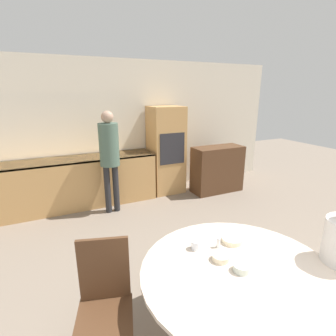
# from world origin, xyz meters

# --- Properties ---
(wall_back) EXTENTS (6.81, 0.05, 2.60)m
(wall_back) POSITION_xyz_m (0.00, 4.77, 1.30)
(wall_back) COLOR silver
(wall_back) RESTS_ON ground_plane
(kitchen_counter) EXTENTS (2.95, 0.60, 0.89)m
(kitchen_counter) POSITION_xyz_m (-1.08, 4.43, 0.46)
(kitchen_counter) COLOR tan
(kitchen_counter) RESTS_ON ground_plane
(oven_unit) EXTENTS (0.64, 0.59, 1.74)m
(oven_unit) POSITION_xyz_m (0.75, 4.43, 0.87)
(oven_unit) COLOR tan
(oven_unit) RESTS_ON ground_plane
(sideboard) EXTENTS (1.04, 0.45, 0.94)m
(sideboard) POSITION_xyz_m (1.70, 3.97, 0.47)
(sideboard) COLOR #51331E
(sideboard) RESTS_ON ground_plane
(dining_table) EXTENTS (1.47, 1.47, 0.74)m
(dining_table) POSITION_xyz_m (-0.23, 1.00, 0.55)
(dining_table) COLOR #51331E
(dining_table) RESTS_ON ground_plane
(chair_far_left) EXTENTS (0.50, 0.50, 0.99)m
(chair_far_left) POSITION_xyz_m (-1.16, 1.38, 0.55)
(chair_far_left) COLOR #51331E
(chair_far_left) RESTS_ON ground_plane
(person_standing) EXTENTS (0.32, 0.32, 1.72)m
(person_standing) POSITION_xyz_m (-0.50, 3.93, 1.08)
(person_standing) COLOR #262628
(person_standing) RESTS_ON ground_plane
(cup) EXTENTS (0.08, 0.08, 0.08)m
(cup) POSITION_xyz_m (-0.38, 1.38, 0.78)
(cup) COLOR silver
(cup) RESTS_ON dining_table
(bowl_near) EXTENTS (0.18, 0.18, 0.04)m
(bowl_near) POSITION_xyz_m (-0.04, 1.33, 0.76)
(bowl_near) COLOR beige
(bowl_near) RESTS_ON dining_table
(bowl_centre) EXTENTS (0.12, 0.12, 0.05)m
(bowl_centre) POSITION_xyz_m (-0.22, 0.99, 0.77)
(bowl_centre) COLOR silver
(bowl_centre) RESTS_ON dining_table
(bowl_far) EXTENTS (0.14, 0.14, 0.05)m
(bowl_far) POSITION_xyz_m (-0.28, 1.16, 0.76)
(bowl_far) COLOR beige
(bowl_far) RESTS_ON dining_table
(salt_shaker) EXTENTS (0.03, 0.03, 0.09)m
(salt_shaker) POSITION_xyz_m (-0.19, 1.32, 0.78)
(salt_shaker) COLOR white
(salt_shaker) RESTS_ON dining_table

